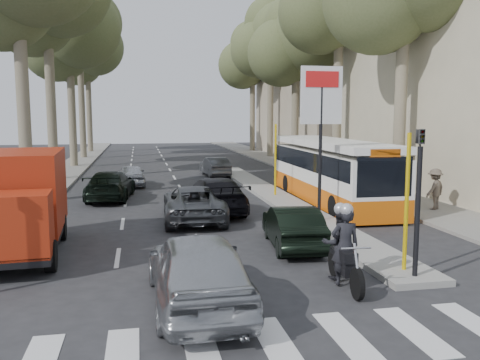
# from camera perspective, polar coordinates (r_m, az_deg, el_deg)

# --- Properties ---
(ground) EXTENTS (120.00, 120.00, 0.00)m
(ground) POSITION_cam_1_polar(r_m,az_deg,el_deg) (13.01, 2.84, -10.21)
(ground) COLOR #28282B
(ground) RESTS_ON ground
(sidewalk_right) EXTENTS (3.20, 70.00, 0.12)m
(sidewalk_right) POSITION_cam_1_polar(r_m,az_deg,el_deg) (39.01, 6.15, 1.58)
(sidewalk_right) COLOR gray
(sidewalk_right) RESTS_ON ground
(median_left) EXTENTS (2.40, 64.00, 0.12)m
(median_left) POSITION_cam_1_polar(r_m,az_deg,el_deg) (40.52, -18.26, 1.47)
(median_left) COLOR gray
(median_left) RESTS_ON ground
(traffic_island) EXTENTS (1.50, 26.00, 0.16)m
(traffic_island) POSITION_cam_1_polar(r_m,az_deg,el_deg) (24.18, 3.96, -1.84)
(traffic_island) COLOR gray
(traffic_island) RESTS_ON ground
(building_far) EXTENTS (11.00, 20.00, 16.00)m
(building_far) POSITION_cam_1_polar(r_m,az_deg,el_deg) (49.79, 10.86, 11.87)
(building_far) COLOR #B7A88E
(building_far) RESTS_ON ground
(billboard) EXTENTS (1.50, 12.10, 5.60)m
(billboard) POSITION_cam_1_polar(r_m,az_deg,el_deg) (18.16, 9.07, 6.55)
(billboard) COLOR yellow
(billboard) RESTS_ON ground
(traffic_light_island) EXTENTS (0.16, 0.41, 3.60)m
(traffic_light_island) POSITION_cam_1_polar(r_m,az_deg,el_deg) (12.35, 19.46, 0.25)
(traffic_light_island) COLOR black
(traffic_light_island) RESTS_ON ground
(tree_l_c) EXTENTS (7.40, 7.20, 13.71)m
(tree_l_c) POSITION_cam_1_polar(r_m,az_deg,el_deg) (40.88, -18.49, 15.54)
(tree_l_c) COLOR #6B604C
(tree_l_c) RESTS_ON ground
(tree_l_d) EXTENTS (7.40, 7.20, 15.66)m
(tree_l_d) POSITION_cam_1_polar(r_m,az_deg,el_deg) (49.01, -17.49, 16.18)
(tree_l_d) COLOR #6B604C
(tree_l_d) RESTS_ON ground
(tree_l_e) EXTENTS (7.40, 7.20, 14.49)m
(tree_l_e) POSITION_cam_1_polar(r_m,az_deg,el_deg) (56.77, -16.68, 13.88)
(tree_l_e) COLOR #6B604C
(tree_l_e) RESTS_ON ground
(tree_r_c) EXTENTS (7.40, 7.20, 13.32)m
(tree_r_c) POSITION_cam_1_polar(r_m,az_deg,el_deg) (40.42, 6.45, 15.47)
(tree_r_c) COLOR #6B604C
(tree_r_c) RESTS_ON ground
(tree_r_d) EXTENTS (7.40, 7.20, 14.88)m
(tree_r_d) POSITION_cam_1_polar(r_m,az_deg,el_deg) (48.25, 3.60, 15.81)
(tree_r_d) COLOR #6B604C
(tree_r_d) RESTS_ON ground
(tree_r_e) EXTENTS (7.40, 7.20, 14.10)m
(tree_r_e) POSITION_cam_1_polar(r_m,az_deg,el_deg) (55.89, 1.53, 13.93)
(tree_r_e) COLOR #6B604C
(tree_r_e) RESTS_ON ground
(silver_hatchback) EXTENTS (1.97, 4.68, 1.58)m
(silver_hatchback) POSITION_cam_1_polar(r_m,az_deg,el_deg) (10.56, -4.79, -9.91)
(silver_hatchback) COLOR #A9ACB1
(silver_hatchback) RESTS_ON ground
(dark_hatchback) EXTENTS (1.71, 3.91, 1.25)m
(dark_hatchback) POSITION_cam_1_polar(r_m,az_deg,el_deg) (15.22, 5.93, -5.22)
(dark_hatchback) COLOR black
(dark_hatchback) RESTS_ON ground
(queue_car_a) EXTENTS (2.39, 4.83, 1.32)m
(queue_car_a) POSITION_cam_1_polar(r_m,az_deg,el_deg) (18.99, -5.24, -2.60)
(queue_car_a) COLOR #484B4F
(queue_car_a) RESTS_ON ground
(queue_car_b) EXTENTS (2.30, 5.03, 1.43)m
(queue_car_b) POSITION_cam_1_polar(r_m,az_deg,el_deg) (20.53, -2.89, -1.68)
(queue_car_b) COLOR black
(queue_car_b) RESTS_ON ground
(queue_car_c) EXTENTS (1.64, 3.66, 1.22)m
(queue_car_c) POSITION_cam_1_polar(r_m,az_deg,el_deg) (28.77, -12.11, 0.54)
(queue_car_c) COLOR #A7AAAF
(queue_car_c) RESTS_ON ground
(queue_car_d) EXTENTS (1.64, 3.81, 1.22)m
(queue_car_d) POSITION_cam_1_polar(r_m,az_deg,el_deg) (32.81, -2.84, 1.51)
(queue_car_d) COLOR #44464B
(queue_car_d) RESTS_ON ground
(queue_car_e) EXTENTS (2.36, 4.81, 1.35)m
(queue_car_e) POSITION_cam_1_polar(r_m,az_deg,el_deg) (24.40, -14.35, -0.57)
(queue_car_e) COLOR black
(queue_car_e) RESTS_ON ground
(red_truck) EXTENTS (2.37, 5.51, 2.88)m
(red_truck) POSITION_cam_1_polar(r_m,az_deg,el_deg) (15.50, -23.31, -2.17)
(red_truck) COLOR black
(red_truck) RESTS_ON ground
(city_bus) EXTENTS (2.52, 10.80, 2.84)m
(city_bus) POSITION_cam_1_polar(r_m,az_deg,el_deg) (23.23, 10.06, 1.20)
(city_bus) COLOR #E05F0C
(city_bus) RESTS_ON ground
(motorcycle) EXTENTS (0.85, 2.29, 1.95)m
(motorcycle) POSITION_cam_1_polar(r_m,az_deg,el_deg) (12.08, 11.40, -7.35)
(motorcycle) COLOR black
(motorcycle) RESTS_ON ground
(pedestrian_near) EXTENTS (0.63, 1.09, 1.77)m
(pedestrian_near) POSITION_cam_1_polar(r_m,az_deg,el_deg) (22.91, 18.18, -0.36)
(pedestrian_near) COLOR #3D3048
(pedestrian_near) RESTS_ON sidewalk_right
(pedestrian_far) EXTENTS (1.17, 0.94, 1.66)m
(pedestrian_far) POSITION_cam_1_polar(r_m,az_deg,el_deg) (21.94, 21.04, -0.95)
(pedestrian_far) COLOR brown
(pedestrian_far) RESTS_ON sidewalk_right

